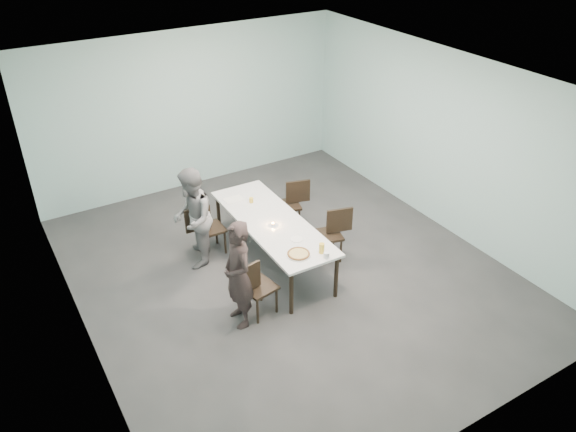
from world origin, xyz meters
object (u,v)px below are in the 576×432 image
chair_near_left (254,285)px  amber_tumbler (251,200)px  chair_near_right (332,230)px  table (272,224)px  side_plate (297,239)px  diner_far (192,218)px  water_tumbler (326,255)px  chair_far_left (205,226)px  pizza (299,254)px  beer_glass (322,248)px  diner_near (238,275)px  tealight (273,224)px  chair_far_right (292,201)px

chair_near_left → amber_tumbler: (0.83, 1.64, 0.29)m
chair_near_right → amber_tumbler: bearing=-35.4°
table → side_plate: side_plate is taller
diner_far → amber_tumbler: diner_far is taller
diner_far → side_plate: size_ratio=8.91×
diner_far → water_tumbler: diner_far is taller
table → side_plate: 0.63m
chair_far_left → water_tumbler: size_ratio=9.67×
chair_near_right → amber_tumbler: size_ratio=10.88×
pizza → beer_glass: size_ratio=2.27×
chair_far_left → chair_near_right: same height
diner_near → side_plate: diner_near is taller
beer_glass → tealight: (-0.22, 0.97, -0.05)m
pizza → table: bearing=82.3°
tealight → chair_near_right: bearing=-15.5°
diner_near → pizza: bearing=93.4°
chair_far_left → chair_near_right: (1.65, -1.14, 0.00)m
amber_tumbler → side_plate: bearing=-87.7°
diner_far → diner_near: bearing=24.7°
water_tumbler → tealight: bearing=100.8°
water_tumbler → tealight: (-0.21, 1.10, -0.02)m
table → chair_far_right: (0.81, 0.75, -0.19)m
chair_far_left → amber_tumbler: size_ratio=10.88×
chair_far_right → water_tumbler: (-0.65, -1.98, 0.29)m
table → chair_near_left: size_ratio=3.01×
amber_tumbler → chair_near_left: bearing=-116.9°
chair_near_left → side_plate: (0.88, 0.34, 0.25)m
chair_far_right → pizza: chair_far_right is taller
side_plate → water_tumbler: bearing=-79.8°
chair_near_left → amber_tumbler: bearing=52.2°
chair_near_left → beer_glass: beer_glass is taller
chair_far_right → water_tumbler: size_ratio=9.67×
chair_far_left → chair_far_right: bearing=0.1°
pizza → beer_glass: 0.33m
chair_near_left → diner_near: (-0.24, -0.02, 0.28)m
diner_far → tealight: size_ratio=28.65×
side_plate → chair_near_left: bearing=-158.9°
diner_far → tealight: bearing=79.0°
diner_near → side_plate: (1.12, 0.36, -0.02)m
table → pizza: pizza is taller
chair_near_right → tealight: (-0.92, 0.26, 0.27)m
diner_far → water_tumbler: size_ratio=17.83×
table → amber_tumbler: size_ratio=32.71×
chair_near_left → pizza: chair_near_left is taller
diner_near → water_tumbler: size_ratio=17.32×
chair_far_left → diner_near: size_ratio=0.56×
side_plate → beer_glass: 0.49m
chair_near_right → pizza: size_ratio=2.56×
chair_far_right → tealight: chair_far_right is taller
chair_near_right → diner_near: diner_near is taller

